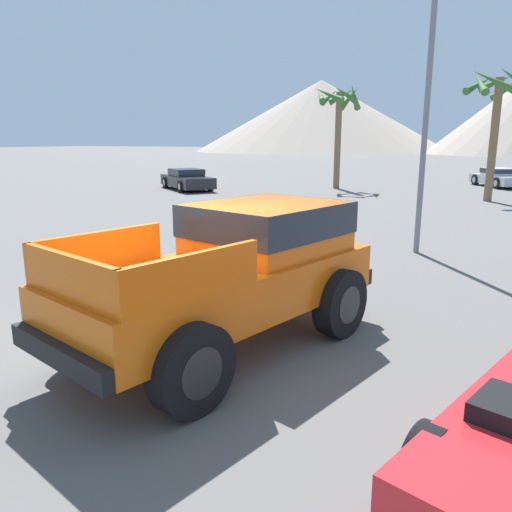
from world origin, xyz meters
The scene contains 7 objects.
ground_plane centered at (0.00, 0.00, 0.00)m, with size 320.00×320.00×0.00m, color #5B5956.
orange_pickup_truck centered at (0.44, 0.71, 1.09)m, with size 3.16×5.13×1.91m.
parked_car_silver centered at (3.47, 28.40, 0.58)m, with size 3.53×4.39×1.12m.
parked_car_dark centered at (-12.50, 18.83, 0.60)m, with size 4.70×4.15×1.16m.
street_lamp_post centered at (1.81, 7.74, 5.00)m, with size 0.90×0.24×8.41m.
palm_tree_tall centered at (3.11, 20.25, 4.47)m, with size 3.14×3.12×5.83m.
palm_tree_short centered at (-5.12, 23.18, 4.40)m, with size 2.76×2.76×5.78m.
Camera 1 is at (3.57, -5.14, 2.79)m, focal length 35.00 mm.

